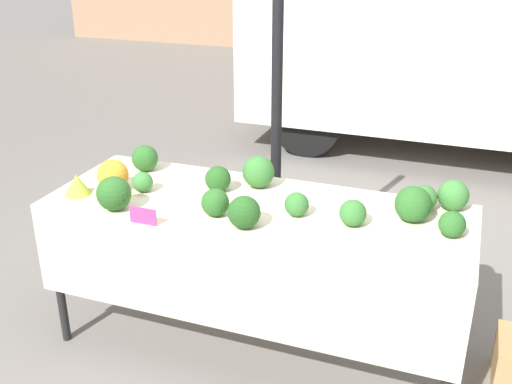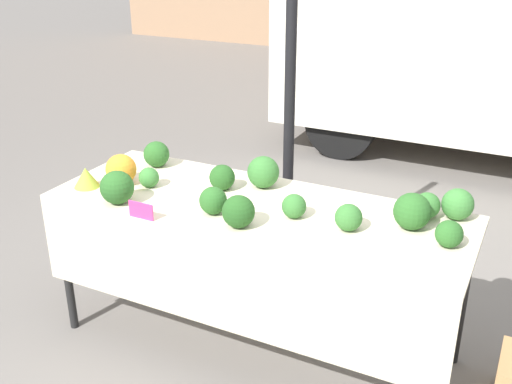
% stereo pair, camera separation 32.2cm
% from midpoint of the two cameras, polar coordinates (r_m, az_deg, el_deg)
% --- Properties ---
extents(ground_plane, '(40.00, 40.00, 0.00)m').
position_cam_midpoint_polar(ground_plane, '(3.74, -2.55, -14.23)').
color(ground_plane, slate).
extents(tent_pole, '(0.07, 0.07, 2.22)m').
position_cam_midpoint_polar(tent_pole, '(3.89, -0.43, 5.89)').
color(tent_pole, black).
rests_on(tent_pole, ground_plane).
extents(parked_truck, '(4.68, 2.18, 2.46)m').
position_cam_midpoint_polar(parked_truck, '(7.02, 17.32, 14.67)').
color(parked_truck, silver).
rests_on(parked_truck, ground_plane).
extents(market_table, '(2.32, 0.85, 0.92)m').
position_cam_midpoint_polar(market_table, '(3.25, -3.29, -3.62)').
color(market_table, beige).
rests_on(market_table, ground_plane).
extents(orange_cauliflower, '(0.18, 0.18, 0.18)m').
position_cam_midpoint_polar(orange_cauliflower, '(3.56, -16.03, 1.52)').
color(orange_cauliflower, orange).
rests_on(orange_cauliflower, market_table).
extents(romanesco_head, '(0.15, 0.15, 0.12)m').
position_cam_midpoint_polar(romanesco_head, '(3.56, -19.19, 0.61)').
color(romanesco_head, '#93B238').
rests_on(romanesco_head, market_table).
extents(broccoli_head_0, '(0.12, 0.12, 0.12)m').
position_cam_midpoint_polar(broccoli_head_0, '(3.50, -13.36, 0.87)').
color(broccoli_head_0, '#387533').
rests_on(broccoli_head_0, market_table).
extents(broccoli_head_1, '(0.13, 0.13, 0.13)m').
position_cam_midpoint_polar(broccoli_head_1, '(3.01, 15.31, -3.05)').
color(broccoli_head_1, '#285B23').
rests_on(broccoli_head_1, market_table).
extents(broccoli_head_2, '(0.19, 0.19, 0.19)m').
position_cam_midpoint_polar(broccoli_head_2, '(3.30, -16.14, -0.20)').
color(broccoli_head_2, '#285B23').
rests_on(broccoli_head_2, market_table).
extents(broccoli_head_3, '(0.17, 0.17, 0.17)m').
position_cam_midpoint_polar(broccoli_head_3, '(2.99, -4.24, -2.01)').
color(broccoli_head_3, '#23511E').
rests_on(broccoli_head_3, market_table).
extents(broccoli_head_4, '(0.19, 0.19, 0.19)m').
position_cam_midpoint_polar(broccoli_head_4, '(3.11, 11.90, -1.20)').
color(broccoli_head_4, '#285B23').
rests_on(broccoli_head_4, market_table).
extents(broccoli_head_5, '(0.15, 0.15, 0.15)m').
position_cam_midpoint_polar(broccoli_head_5, '(3.43, -6.34, 1.19)').
color(broccoli_head_5, '#23511E').
rests_on(broccoli_head_5, market_table).
extents(broccoli_head_6, '(0.14, 0.14, 0.14)m').
position_cam_midpoint_polar(broccoli_head_6, '(3.26, 13.03, -0.60)').
color(broccoli_head_6, '#336B2D').
rests_on(broccoli_head_6, market_table).
extents(broccoli_head_7, '(0.19, 0.19, 0.19)m').
position_cam_midpoint_polar(broccoli_head_7, '(3.46, -2.44, 1.87)').
color(broccoli_head_7, '#336B2D').
rests_on(broccoli_head_7, market_table).
extents(broccoli_head_8, '(0.14, 0.14, 0.14)m').
position_cam_midpoint_polar(broccoli_head_8, '(3.02, 6.22, -2.07)').
color(broccoli_head_8, '#336B2D').
rests_on(broccoli_head_8, market_table).
extents(broccoli_head_9, '(0.16, 0.16, 0.16)m').
position_cam_midpoint_polar(broccoli_head_9, '(3.30, 15.66, -0.36)').
color(broccoli_head_9, '#387533').
rests_on(broccoli_head_9, market_table).
extents(broccoli_head_10, '(0.15, 0.15, 0.15)m').
position_cam_midpoint_polar(broccoli_head_10, '(3.13, -6.86, -1.07)').
color(broccoli_head_10, '#285B23').
rests_on(broccoli_head_10, market_table).
extents(broccoli_head_11, '(0.13, 0.13, 0.13)m').
position_cam_midpoint_polar(broccoli_head_11, '(3.11, 0.94, -1.25)').
color(broccoli_head_11, '#336B2D').
rests_on(broccoli_head_11, market_table).
extents(broccoli_head_12, '(0.16, 0.16, 0.16)m').
position_cam_midpoint_polar(broccoli_head_12, '(3.80, -12.95, 3.12)').
color(broccoli_head_12, '#285B23').
rests_on(broccoli_head_12, market_table).
extents(price_sign, '(0.15, 0.01, 0.09)m').
position_cam_midpoint_polar(price_sign, '(3.12, -13.66, -2.30)').
color(price_sign, '#E53D84').
rests_on(price_sign, market_table).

